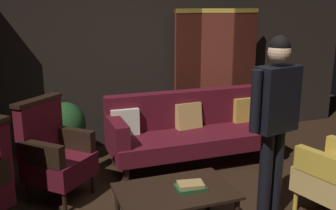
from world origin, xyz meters
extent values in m
cube|color=black|center=(0.00, 2.45, 1.40)|extent=(7.20, 0.10, 2.80)
cube|color=#5B2319|center=(0.82, 2.21, 0.95)|extent=(0.45, 0.16, 1.90)
cube|color=gold|center=(0.82, 2.21, 1.87)|extent=(0.45, 0.16, 0.06)
cube|color=#5B2319|center=(1.25, 2.18, 0.95)|extent=(0.43, 0.23, 1.90)
cube|color=gold|center=(1.25, 2.18, 1.87)|extent=(0.43, 0.23, 0.06)
cube|color=#5B2319|center=(1.68, 2.14, 0.95)|extent=(0.45, 0.15, 1.90)
cube|color=gold|center=(1.68, 2.14, 1.87)|extent=(0.45, 0.16, 0.06)
cylinder|color=black|center=(-0.40, 1.05, 0.11)|extent=(0.07, 0.07, 0.22)
cylinder|color=black|center=(1.50, 1.05, 0.11)|extent=(0.07, 0.07, 0.22)
cylinder|color=black|center=(-0.40, 1.65, 0.11)|extent=(0.07, 0.07, 0.22)
cylinder|color=black|center=(1.50, 1.65, 0.11)|extent=(0.07, 0.07, 0.22)
cube|color=#4C0F19|center=(0.55, 1.35, 0.32)|extent=(2.10, 0.76, 0.20)
cube|color=#4C0F19|center=(0.55, 1.66, 0.65)|extent=(2.10, 0.18, 0.46)
cube|color=#4C0F19|center=(-0.43, 1.35, 0.55)|extent=(0.16, 0.68, 0.26)
cube|color=#4C0F19|center=(1.53, 1.35, 0.55)|extent=(0.16, 0.68, 0.26)
cube|color=beige|center=(-0.28, 1.55, 0.57)|extent=(0.35, 0.14, 0.34)
cube|color=tan|center=(0.55, 1.55, 0.57)|extent=(0.36, 0.20, 0.35)
cube|color=#B79338|center=(1.38, 1.55, 0.57)|extent=(0.34, 0.14, 0.34)
cylinder|color=black|center=(-0.68, 0.25, 0.20)|extent=(0.04, 0.04, 0.39)
cylinder|color=black|center=(0.22, 0.25, 0.20)|extent=(0.04, 0.04, 0.39)
cube|color=black|center=(-0.23, -0.02, 0.41)|extent=(1.00, 0.64, 0.03)
cylinder|color=gold|center=(1.46, 0.06, 0.11)|extent=(0.04, 0.04, 0.22)
cylinder|color=gold|center=(1.01, -0.05, 0.11)|extent=(0.04, 0.04, 0.22)
cube|color=tan|center=(1.29, -0.22, 0.34)|extent=(0.68, 0.68, 0.24)
cube|color=gold|center=(1.05, -0.28, 0.57)|extent=(0.21, 0.51, 0.22)
cylinder|color=black|center=(-1.10, 0.68, 0.11)|extent=(0.04, 0.04, 0.22)
cylinder|color=black|center=(-0.78, 1.00, 0.11)|extent=(0.04, 0.04, 0.22)
cylinder|color=black|center=(-1.43, 1.01, 0.11)|extent=(0.04, 0.04, 0.22)
cylinder|color=black|center=(-1.10, 1.33, 0.11)|extent=(0.04, 0.04, 0.22)
cube|color=#4C0F19|center=(-1.10, 1.01, 0.34)|extent=(0.79, 0.79, 0.24)
cube|color=#4C0F19|center=(-1.26, 1.17, 0.73)|extent=(0.48, 0.48, 0.54)
cube|color=black|center=(-1.26, 1.17, 1.02)|extent=(0.52, 0.51, 0.04)
cube|color=black|center=(-1.27, 0.84, 0.57)|extent=(0.42, 0.42, 0.22)
cube|color=black|center=(-0.93, 1.17, 0.57)|extent=(0.42, 0.42, 0.22)
cylinder|color=black|center=(0.77, -0.03, 0.43)|extent=(0.12, 0.12, 0.86)
cylinder|color=black|center=(0.64, -0.06, 0.43)|extent=(0.12, 0.12, 0.86)
cube|color=maroon|center=(0.70, -0.05, 0.90)|extent=(0.35, 0.23, 0.09)
cube|color=black|center=(0.70, -0.05, 1.15)|extent=(0.44, 0.29, 0.58)
cube|color=white|center=(0.68, 0.06, 1.18)|extent=(0.14, 0.04, 0.41)
cube|color=maroon|center=(0.68, 0.07, 1.41)|extent=(0.09, 0.04, 0.04)
cylinder|color=black|center=(0.95, 0.01, 1.16)|extent=(0.09, 0.09, 0.54)
cylinder|color=black|center=(0.46, -0.10, 1.16)|extent=(0.09, 0.09, 0.54)
sphere|color=tan|center=(0.70, -0.05, 1.56)|extent=(0.20, 0.20, 0.20)
sphere|color=black|center=(0.70, -0.05, 1.61)|extent=(0.18, 0.18, 0.18)
cylinder|color=brown|center=(-0.94, 1.95, 0.14)|extent=(0.28, 0.28, 0.28)
ellipsoid|color=#193D19|center=(-0.94, 1.95, 0.50)|extent=(0.49, 0.49, 0.56)
cube|color=#1E4C28|center=(-0.10, -0.05, 0.43)|extent=(0.26, 0.19, 0.03)
cube|color=#9E7A47|center=(-0.10, -0.05, 0.46)|extent=(0.24, 0.19, 0.03)
camera|label=1|loc=(-1.33, -2.85, 1.96)|focal=41.65mm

